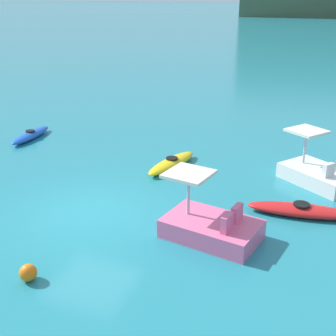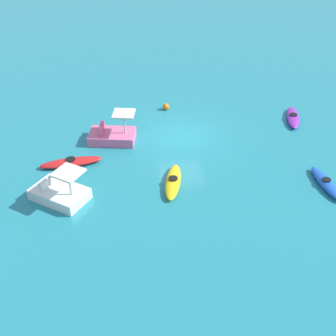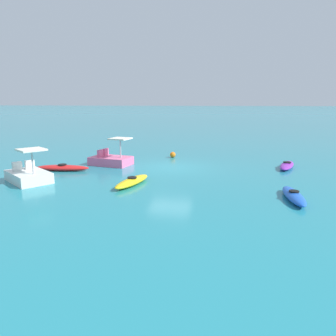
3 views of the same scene
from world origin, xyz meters
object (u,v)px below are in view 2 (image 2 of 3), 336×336
at_px(buoy_orange, 166,107).
at_px(pedal_boat_pink, 113,135).
at_px(kayak_yellow, 173,182).
at_px(kayak_red, 71,162).
at_px(pedal_boat_white, 60,193).
at_px(kayak_purple, 293,117).
at_px(kayak_blue, 326,183).

bearing_deg(buoy_orange, pedal_boat_pink, 44.85).
relative_size(kayak_yellow, pedal_boat_pink, 1.07).
height_order(kayak_red, buoy_orange, buoy_orange).
relative_size(kayak_red, pedal_boat_pink, 1.16).
relative_size(kayak_red, pedal_boat_white, 1.09).
relative_size(kayak_yellow, kayak_purple, 1.04).
relative_size(kayak_red, kayak_blue, 1.15).
xyz_separation_m(kayak_blue, buoy_orange, (6.36, -8.49, 0.03)).
xyz_separation_m(kayak_red, buoy_orange, (-5.33, -5.33, 0.03)).
distance_m(kayak_yellow, buoy_orange, 7.54).
bearing_deg(pedal_boat_white, pedal_boat_pink, -116.90).
xyz_separation_m(kayak_red, kayak_purple, (-12.48, -3.13, 0.00)).
bearing_deg(kayak_red, kayak_blue, 164.89).
bearing_deg(pedal_boat_pink, kayak_purple, -174.32).
bearing_deg(kayak_blue, kayak_yellow, -7.91).
bearing_deg(pedal_boat_pink, kayak_yellow, 122.02).
height_order(pedal_boat_white, buoy_orange, pedal_boat_white).
bearing_deg(pedal_boat_white, buoy_orange, -125.38).
height_order(kayak_red, pedal_boat_white, pedal_boat_white).
distance_m(kayak_blue, buoy_orange, 10.60).
xyz_separation_m(kayak_yellow, pedal_boat_pink, (2.68, -4.28, 0.17)).
relative_size(kayak_red, buoy_orange, 7.80).
height_order(kayak_red, kayak_yellow, same).
xyz_separation_m(kayak_red, pedal_boat_pink, (-2.08, -2.09, 0.17)).
relative_size(kayak_yellow, pedal_boat_white, 1.00).
xyz_separation_m(kayak_yellow, kayak_purple, (-7.73, -5.32, 0.00)).
bearing_deg(kayak_purple, pedal_boat_white, 24.16).
distance_m(kayak_blue, pedal_boat_pink, 10.95).
bearing_deg(kayak_yellow, kayak_red, -24.75).
distance_m(kayak_yellow, kayak_purple, 9.38).
bearing_deg(kayak_yellow, kayak_blue, 172.09).
distance_m(kayak_red, kayak_blue, 12.11).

